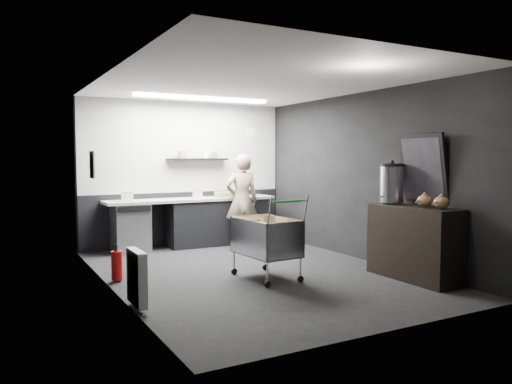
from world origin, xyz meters
TOP-DOWN VIEW (x-y plane):
  - floor at (0.00, 0.00)m, footprint 5.50×5.50m
  - ceiling at (0.00, 0.00)m, footprint 5.50×5.50m
  - wall_back at (0.00, 2.75)m, footprint 5.50×0.00m
  - wall_front at (0.00, -2.75)m, footprint 5.50×0.00m
  - wall_left at (-2.00, 0.00)m, footprint 0.00×5.50m
  - wall_right at (2.00, 0.00)m, footprint 0.00×5.50m
  - kitchen_wall_panel at (0.00, 2.73)m, footprint 3.95×0.02m
  - dado_panel at (0.00, 2.73)m, footprint 3.95×0.02m
  - floating_shelf at (0.20, 2.62)m, footprint 1.20×0.22m
  - wall_clock at (1.40, 2.72)m, footprint 0.20×0.03m
  - poster at (-1.98, 1.30)m, footprint 0.02×0.30m
  - poster_red_band at (-1.98, 1.30)m, footprint 0.02×0.22m
  - radiator at (-1.94, -0.90)m, footprint 0.10×0.50m
  - ceiling_strip at (0.00, 1.85)m, footprint 2.40×0.20m
  - prep_counter at (0.14, 2.42)m, footprint 3.20×0.61m
  - person at (0.81, 1.97)m, footprint 0.69×0.52m
  - shopping_cart at (-0.02, -0.38)m, footprint 0.66×1.04m
  - sideboard at (1.74, -1.34)m, footprint 0.57×1.33m
  - fire_extinguisher at (-1.85, 0.43)m, footprint 0.14×0.14m
  - cardboard_box at (0.73, 2.37)m, footprint 0.53×0.44m
  - pink_tub at (0.11, 2.42)m, footprint 0.19×0.19m
  - white_container at (-1.21, 2.37)m, footprint 0.23×0.20m

SIDE VIEW (x-z plane):
  - floor at x=0.00m, z-range 0.00..0.00m
  - fire_extinguisher at x=-1.85m, z-range -0.01..0.47m
  - radiator at x=-1.94m, z-range 0.05..0.65m
  - prep_counter at x=0.14m, z-range 0.01..0.91m
  - dado_panel at x=0.00m, z-range 0.00..1.00m
  - shopping_cart at x=-0.02m, z-range -0.03..1.09m
  - sideboard at x=1.74m, z-range -0.37..1.62m
  - person at x=0.81m, z-range 0.00..1.72m
  - cardboard_box at x=0.73m, z-range 0.90..1.00m
  - white_container at x=-1.21m, z-range 0.90..1.08m
  - pink_tub at x=0.11m, z-range 0.90..1.09m
  - wall_back at x=0.00m, z-range -1.40..4.10m
  - wall_front at x=0.00m, z-range -1.40..4.10m
  - wall_left at x=-2.00m, z-range -1.40..4.10m
  - wall_right at x=2.00m, z-range -1.40..4.10m
  - poster at x=-1.98m, z-range 1.35..1.75m
  - floating_shelf at x=0.20m, z-range 1.60..1.64m
  - poster_red_band at x=-1.98m, z-range 1.57..1.67m
  - kitchen_wall_panel at x=0.00m, z-range 1.00..2.70m
  - wall_clock at x=1.40m, z-range 2.05..2.25m
  - ceiling_strip at x=0.00m, z-range 2.65..2.69m
  - ceiling at x=0.00m, z-range 2.70..2.70m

